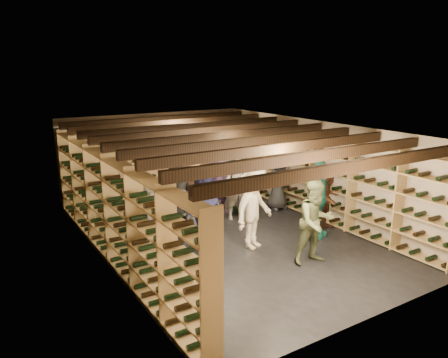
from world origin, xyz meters
TOP-DOWN VIEW (x-y plane):
  - ground at (0.00, 0.00)m, footprint 8.00×8.00m
  - walls at (0.00, 0.00)m, footprint 5.52×8.02m
  - ceiling at (0.00, 0.00)m, footprint 5.50×8.00m
  - ceiling_joists at (0.00, 0.00)m, footprint 5.40×7.12m
  - wine_rack_left at (-2.57, 0.00)m, footprint 0.32×7.50m
  - wine_rack_right at (2.57, 0.00)m, footprint 0.32×7.50m
  - wine_rack_back at (0.00, 3.83)m, footprint 4.70×0.30m
  - crate_stack_left at (-0.41, 1.43)m, footprint 0.52×0.36m
  - crate_stack_right at (0.70, 2.65)m, footprint 0.51×0.35m
  - crate_loose at (-0.21, 2.06)m, footprint 0.52×0.36m
  - person_0 at (-1.96, -1.57)m, footprint 1.00×0.85m
  - person_1 at (-1.29, -0.23)m, footprint 0.73×0.54m
  - person_2 at (0.68, -2.09)m, footprint 0.88×0.73m
  - person_3 at (0.12, -0.89)m, footprint 1.27×0.98m
  - person_4 at (1.66, -1.12)m, footprint 1.10×0.81m
  - person_5 at (-0.46, 0.73)m, footprint 1.69×0.99m
  - person_6 at (-0.74, -0.31)m, footprint 0.84×0.57m
  - person_7 at (0.83, 0.79)m, footprint 0.78×0.65m
  - person_8 at (2.18, -0.93)m, footprint 0.80×0.65m
  - person_9 at (-1.69, 0.15)m, footprint 1.06×0.72m
  - person_10 at (1.19, 1.30)m, footprint 1.14×0.59m
  - person_11 at (0.62, 1.30)m, footprint 1.73×1.08m
  - person_12 at (2.18, 0.88)m, footprint 0.76×0.53m

SIDE VIEW (x-z plane):
  - ground at x=0.00m, z-range 0.00..0.00m
  - crate_loose at x=-0.21m, z-range 0.00..0.17m
  - crate_stack_left at x=-0.41m, z-range 0.00..0.51m
  - crate_stack_right at x=0.70m, z-range 0.00..0.68m
  - person_12 at x=2.18m, z-range 0.00..1.49m
  - person_9 at x=-1.69m, z-range 0.00..1.51m
  - person_8 at x=2.18m, z-range 0.00..1.53m
  - person_2 at x=0.68m, z-range 0.00..1.65m
  - person_6 at x=-0.74m, z-range 0.00..1.66m
  - person_3 at x=0.12m, z-range 0.00..1.72m
  - person_5 at x=-0.46m, z-range 0.00..1.73m
  - person_4 at x=1.66m, z-range 0.00..1.74m
  - person_0 at x=-1.96m, z-range 0.00..1.74m
  - person_11 at x=0.62m, z-range 0.00..1.78m
  - person_7 at x=0.83m, z-range 0.00..1.83m
  - person_1 at x=-1.29m, z-range 0.00..1.85m
  - person_10 at x=1.19m, z-range 0.00..1.87m
  - wine_rack_back at x=0.00m, z-range 0.00..2.15m
  - wine_rack_left at x=-2.57m, z-range 0.00..2.15m
  - wine_rack_right at x=2.57m, z-range 0.00..2.15m
  - walls at x=0.00m, z-range 0.00..2.40m
  - ceiling_joists at x=0.00m, z-range 2.17..2.35m
  - ceiling at x=0.00m, z-range 2.40..2.40m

